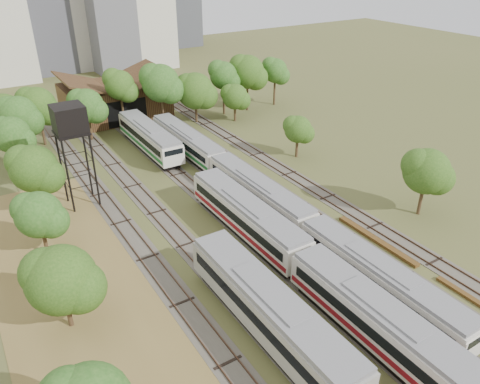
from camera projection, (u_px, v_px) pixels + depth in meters
ground at (384, 325)px, 35.72m from camera, size 240.00×240.00×0.00m
dry_grass_patch at (121, 353)px, 33.26m from camera, size 14.00×60.00×0.04m
tracks at (216, 195)px, 54.07m from camera, size 24.60×80.00×0.19m
railcar_red_set at (304, 263)px, 39.40m from camera, size 3.01×34.57×3.72m
railcar_green_set at (259, 193)px, 50.84m from camera, size 2.70×52.08×3.33m
railcar_rear at (149, 138)px, 64.58m from camera, size 3.03×16.08×3.75m
old_grey_coach at (269, 311)px, 33.94m from camera, size 3.20×18.00×3.97m
water_tower at (70, 122)px, 47.98m from camera, size 3.27×3.27×11.32m
rail_pile_near at (377, 240)px, 45.64m from camera, size 0.66×9.87×0.33m
maintenance_shed at (115, 100)px, 77.21m from camera, size 16.45×11.55×7.58m
tree_band_left at (41, 210)px, 41.44m from camera, size 8.43×65.92×7.99m
tree_band_far at (157, 89)px, 71.56m from camera, size 46.81×8.68×9.75m
tree_band_right at (324, 133)px, 59.16m from camera, size 5.86×40.36×7.46m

